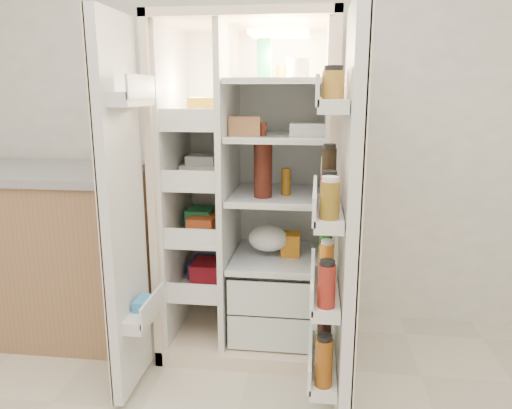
# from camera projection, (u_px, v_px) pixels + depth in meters

# --- Properties ---
(wall_back) EXTENTS (4.00, 0.02, 2.70)m
(wall_back) POSITION_uv_depth(u_px,v_px,m) (265.00, 105.00, 2.94)
(wall_back) COLOR white
(wall_back) RESTS_ON floor
(refrigerator) EXTENTS (0.92, 0.70, 1.80)m
(refrigerator) POSITION_uv_depth(u_px,v_px,m) (254.00, 216.00, 2.75)
(refrigerator) COLOR beige
(refrigerator) RESTS_ON floor
(freezer_door) EXTENTS (0.15, 0.40, 1.72)m
(freezer_door) POSITION_uv_depth(u_px,v_px,m) (124.00, 214.00, 2.19)
(freezer_door) COLOR silver
(freezer_door) RESTS_ON floor
(fridge_door) EXTENTS (0.17, 0.58, 1.72)m
(fridge_door) POSITION_uv_depth(u_px,v_px,m) (344.00, 231.00, 1.99)
(fridge_door) COLOR silver
(fridge_door) RESTS_ON floor
(kitchen_counter) EXTENTS (1.37, 0.73, 1.00)m
(kitchen_counter) POSITION_uv_depth(u_px,v_px,m) (25.00, 249.00, 2.93)
(kitchen_counter) COLOR olive
(kitchen_counter) RESTS_ON floor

